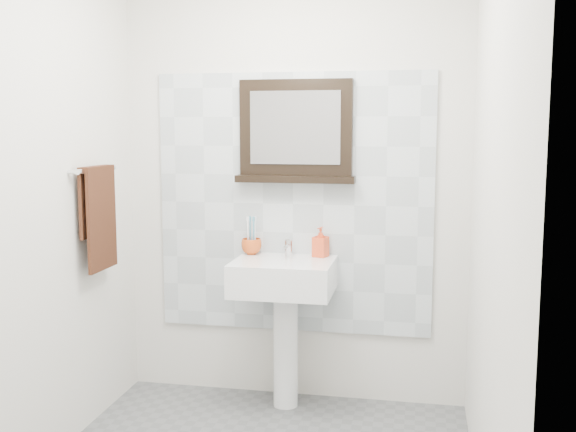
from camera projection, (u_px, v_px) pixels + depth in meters
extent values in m
cube|color=silver|center=(294.00, 187.00, 3.89)|extent=(2.00, 0.01, 2.50)
cube|color=silver|center=(137.00, 257.00, 1.75)|extent=(2.00, 0.01, 2.50)
cube|color=silver|center=(29.00, 203.00, 3.01)|extent=(0.01, 2.20, 2.50)
cube|color=silver|center=(493.00, 214.00, 2.63)|extent=(0.01, 2.20, 2.50)
cube|color=silver|center=(293.00, 204.00, 3.89)|extent=(1.60, 0.02, 1.50)
cylinder|color=white|center=(286.00, 348.00, 3.84)|extent=(0.14, 0.14, 0.68)
cube|color=white|center=(283.00, 277.00, 3.72)|extent=(0.55, 0.44, 0.18)
cylinder|color=silver|center=(283.00, 264.00, 3.69)|extent=(0.32, 0.32, 0.02)
cylinder|color=#4C4C4F|center=(283.00, 262.00, 3.69)|extent=(0.04, 0.04, 0.00)
cylinder|color=silver|center=(289.00, 248.00, 3.85)|extent=(0.04, 0.04, 0.09)
cylinder|color=silver|center=(287.00, 246.00, 3.80)|extent=(0.02, 0.10, 0.02)
cube|color=silver|center=(289.00, 239.00, 3.86)|extent=(0.02, 0.07, 0.01)
imported|color=#CA4B17|center=(251.00, 246.00, 3.89)|extent=(0.15, 0.15, 0.09)
cylinder|color=white|center=(248.00, 236.00, 3.88)|extent=(0.01, 0.01, 0.19)
cube|color=white|center=(248.00, 219.00, 3.87)|extent=(0.01, 0.01, 0.03)
cylinder|color=teal|center=(254.00, 237.00, 3.87)|extent=(0.01, 0.01, 0.19)
cube|color=teal|center=(254.00, 219.00, 3.86)|extent=(0.01, 0.01, 0.03)
cylinder|color=white|center=(252.00, 236.00, 3.90)|extent=(0.01, 0.01, 0.19)
cube|color=white|center=(252.00, 218.00, 3.89)|extent=(0.01, 0.01, 0.03)
cylinder|color=teal|center=(250.00, 236.00, 3.90)|extent=(0.01, 0.01, 0.19)
cube|color=teal|center=(250.00, 218.00, 3.89)|extent=(0.01, 0.01, 0.03)
cylinder|color=white|center=(255.00, 236.00, 3.89)|extent=(0.01, 0.01, 0.19)
cube|color=white|center=(255.00, 219.00, 3.88)|extent=(0.01, 0.01, 0.03)
imported|color=red|center=(321.00, 242.00, 3.81)|extent=(0.10, 0.10, 0.17)
cube|color=black|center=(296.00, 128.00, 3.81)|extent=(0.64, 0.06, 0.54)
cube|color=#99999E|center=(295.00, 128.00, 3.78)|extent=(0.51, 0.01, 0.41)
cube|color=black|center=(295.00, 179.00, 3.82)|extent=(0.68, 0.11, 0.04)
cylinder|color=silver|center=(96.00, 170.00, 3.52)|extent=(0.03, 0.40, 0.03)
cylinder|color=silver|center=(73.00, 172.00, 3.34)|extent=(0.05, 0.02, 0.02)
cylinder|color=silver|center=(108.00, 168.00, 3.71)|extent=(0.05, 0.02, 0.02)
cube|color=#33190E|center=(102.00, 221.00, 3.55)|extent=(0.02, 0.30, 0.52)
cube|color=#33190E|center=(94.00, 204.00, 3.54)|extent=(0.02, 0.30, 0.34)
cube|color=#33190E|center=(96.00, 169.00, 3.52)|extent=(0.06, 0.30, 0.03)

